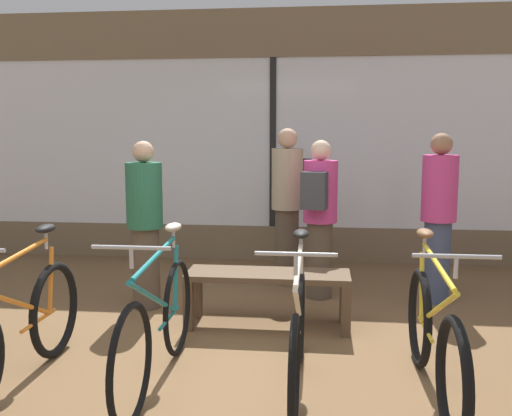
# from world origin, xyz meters

# --- Properties ---
(ground_plane) EXTENTS (24.00, 24.00, 0.00)m
(ground_plane) POSITION_xyz_m (0.00, 0.00, 0.00)
(ground_plane) COLOR brown
(shop_back_wall) EXTENTS (12.00, 0.08, 3.20)m
(shop_back_wall) POSITION_xyz_m (0.00, 3.54, 1.64)
(shop_back_wall) COLOR #7A664C
(shop_back_wall) RESTS_ON ground_plane
(bicycle_left) EXTENTS (0.46, 1.78, 1.04)m
(bicycle_left) POSITION_xyz_m (-1.35, -0.38, 0.39)
(bicycle_left) COLOR black
(bicycle_left) RESTS_ON ground_plane
(bicycle_center_left) EXTENTS (0.46, 1.79, 1.04)m
(bicycle_center_left) POSITION_xyz_m (-0.45, -0.23, 0.40)
(bicycle_center_left) COLOR black
(bicycle_center_left) RESTS_ON ground_plane
(bicycle_center_right) EXTENTS (0.46, 1.67, 1.02)m
(bicycle_center_right) POSITION_xyz_m (0.48, -0.22, 0.38)
(bicycle_center_right) COLOR black
(bicycle_center_right) RESTS_ON ground_plane
(bicycle_right) EXTENTS (0.46, 1.76, 1.04)m
(bicycle_right) POSITION_xyz_m (1.33, -0.24, 0.39)
(bicycle_right) COLOR black
(bicycle_right) RESTS_ON ground_plane
(display_bench) EXTENTS (1.40, 0.44, 0.48)m
(display_bench) POSITION_xyz_m (0.17, 0.96, 0.39)
(display_bench) COLOR brown
(display_bench) RESTS_ON ground_plane
(customer_near_rack) EXTENTS (0.49, 0.56, 1.71)m
(customer_near_rack) POSITION_xyz_m (0.26, 2.40, 0.92)
(customer_near_rack) COLOR brown
(customer_near_rack) RESTS_ON ground_plane
(customer_by_window) EXTENTS (0.45, 0.45, 1.59)m
(customer_by_window) POSITION_xyz_m (-1.03, 1.37, 0.83)
(customer_by_window) COLOR brown
(customer_by_window) RESTS_ON ground_plane
(customer_mid_floor) EXTENTS (0.41, 0.54, 1.59)m
(customer_mid_floor) POSITION_xyz_m (0.61, 1.87, 0.86)
(customer_mid_floor) COLOR brown
(customer_mid_floor) RESTS_ON ground_plane
(customer_near_bench) EXTENTS (0.37, 0.37, 1.66)m
(customer_near_bench) POSITION_xyz_m (1.76, 1.87, 0.87)
(customer_near_bench) COLOR #424C6B
(customer_near_bench) RESTS_ON ground_plane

